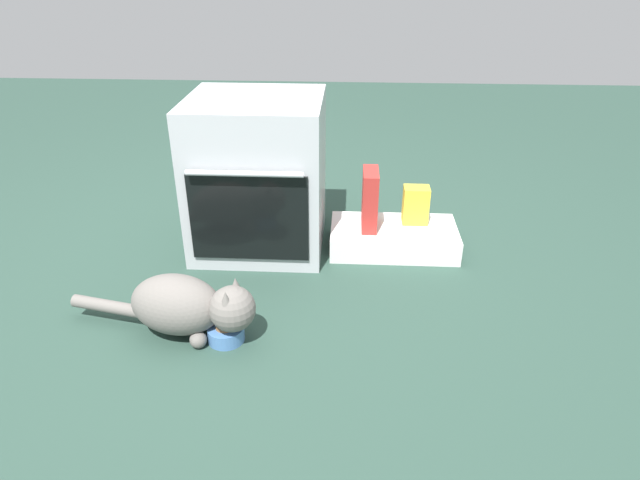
% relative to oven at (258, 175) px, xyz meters
% --- Properties ---
extents(ground, '(8.00, 8.00, 0.00)m').
position_rel_oven_xyz_m(ground, '(-0.04, -0.38, -0.35)').
color(ground, '#284238').
extents(oven, '(0.60, 0.62, 0.71)m').
position_rel_oven_xyz_m(oven, '(0.00, 0.00, 0.00)').
color(oven, '#B7BABF').
rests_on(oven, ground).
extents(pantry_cabinet, '(0.60, 0.33, 0.11)m').
position_rel_oven_xyz_m(pantry_cabinet, '(0.64, -0.03, -0.30)').
color(pantry_cabinet, white).
rests_on(pantry_cabinet, ground).
extents(food_bowl, '(0.14, 0.14, 0.09)m').
position_rel_oven_xyz_m(food_bowl, '(-0.02, -0.77, -0.32)').
color(food_bowl, '#4C7AB7').
rests_on(food_bowl, ground).
extents(cat, '(0.74, 0.29, 0.25)m').
position_rel_oven_xyz_m(cat, '(-0.16, -0.74, -0.22)').
color(cat, slate).
rests_on(cat, ground).
extents(cereal_box, '(0.07, 0.18, 0.28)m').
position_rel_oven_xyz_m(cereal_box, '(0.52, -0.03, -0.10)').
color(cereal_box, '#B72D28').
rests_on(cereal_box, pantry_cabinet).
extents(snack_bag, '(0.12, 0.09, 0.18)m').
position_rel_oven_xyz_m(snack_bag, '(0.74, 0.03, -0.15)').
color(snack_bag, yellow).
rests_on(snack_bag, pantry_cabinet).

